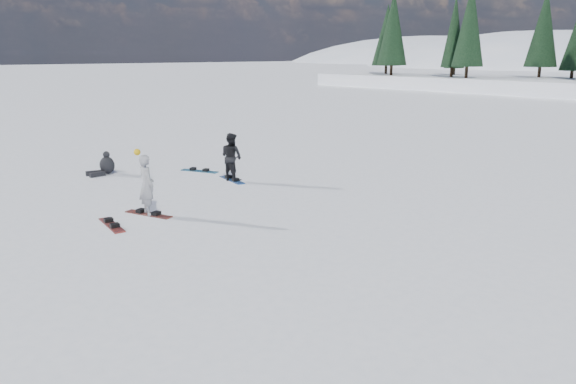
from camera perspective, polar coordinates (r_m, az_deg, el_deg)
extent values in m
plane|color=white|center=(15.47, -7.36, -2.56)|extent=(420.00, 420.00, 0.00)
ellipsoid|color=white|center=(197.18, 23.84, 7.58)|extent=(143.00, 110.00, 49.50)
ellipsoid|color=white|center=(266.82, 13.76, 9.58)|extent=(169.00, 130.00, 52.00)
cone|color=black|center=(80.85, 10.33, 14.39)|extent=(3.20, 3.20, 7.50)
cone|color=black|center=(78.54, 12.57, 14.31)|extent=(3.20, 3.20, 7.50)
cone|color=black|center=(76.35, 14.94, 14.19)|extent=(3.20, 3.20, 7.50)
cone|color=black|center=(74.29, 17.44, 14.05)|extent=(3.20, 3.20, 7.50)
cone|color=black|center=(72.37, 20.08, 13.87)|extent=(3.20, 3.20, 7.50)
cone|color=black|center=(70.60, 22.84, 13.64)|extent=(3.20, 3.20, 7.50)
cone|color=black|center=(69.00, 25.74, 13.38)|extent=(3.20, 3.20, 7.50)
imported|color=#9F9FA4|center=(15.84, -14.16, 0.69)|extent=(0.66, 0.47, 1.69)
sphere|color=#DFA80B|center=(15.79, -15.08, 3.94)|extent=(0.18, 0.18, 0.18)
imported|color=black|center=(19.69, -5.77, 3.57)|extent=(0.91, 0.76, 1.68)
ellipsoid|color=black|center=(21.76, -17.90, 2.61)|extent=(0.65, 0.57, 0.64)
sphere|color=black|center=(21.69, -17.98, 3.64)|extent=(0.25, 0.25, 0.25)
cube|color=black|center=(21.49, -18.80, 1.71)|extent=(0.20, 0.57, 0.16)
cube|color=black|center=(21.77, -19.12, 1.83)|extent=(0.28, 0.58, 0.16)
cube|color=black|center=(22.50, -18.13, 2.46)|extent=(0.53, 0.45, 0.30)
cube|color=maroon|center=(16.05, -13.99, -2.21)|extent=(1.50, 0.78, 0.03)
cube|color=#1D4DA0|center=(19.86, -5.71, 1.23)|extent=(1.53, 0.54, 0.03)
cube|color=maroon|center=(15.32, -17.48, -3.22)|extent=(1.52, 0.50, 0.03)
cube|color=#1C6D9C|center=(21.51, -8.98, 2.12)|extent=(1.47, 0.92, 0.03)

